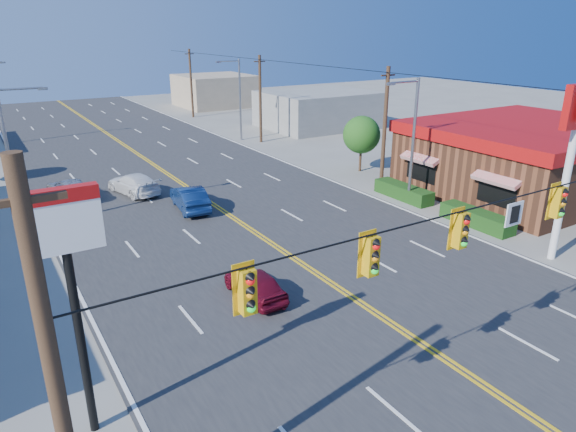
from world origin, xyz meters
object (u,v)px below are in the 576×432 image
kfc (525,157)px  car_blue (190,199)px  car_magenta (255,285)px  kfc_pylon (574,138)px  car_white (134,184)px  pizza_hut_sign (68,265)px  car_silver (70,190)px  signal_span (483,240)px

kfc → car_blue: kfc is taller
car_magenta → car_blue: 12.22m
kfc → kfc_pylon: kfc_pylon is taller
car_magenta → car_white: size_ratio=0.77×
pizza_hut_sign → car_blue: bearing=60.1°
car_white → car_silver: 4.08m
kfc → car_silver: bearing=152.0°
signal_span → car_magenta: (-3.36, 8.25, -4.26)m
signal_span → pizza_hut_sign: (-10.88, 4.00, 0.30)m
car_magenta → car_white: (-0.16, 17.22, 0.07)m
car_white → car_silver: car_white is taller
kfc_pylon → car_blue: size_ratio=1.89×
car_white → car_silver: size_ratio=1.01×
kfc_pylon → signal_span: bearing=-160.2°
signal_span → kfc_pylon: size_ratio=2.86×
kfc → car_blue: (-21.50, 8.32, -1.64)m
signal_span → kfc_pylon: bearing=19.8°
signal_span → car_silver: (-7.44, 26.61, -4.23)m
pizza_hut_sign → car_blue: size_ratio=1.52×
kfc_pylon → pizza_hut_sign: kfc_pylon is taller
car_blue → car_silver: car_blue is taller
car_blue → car_silver: size_ratio=0.95×
signal_span → car_silver: 27.95m
car_silver → car_white: bearing=157.3°
kfc_pylon → car_magenta: size_ratio=2.32×
car_magenta → car_white: bearing=-89.2°
pizza_hut_sign → car_white: pizza_hut_sign is taller
car_silver → car_magenta: bearing=96.1°
kfc → car_white: size_ratio=3.41×
kfc_pylon → pizza_hut_sign: 22.02m
signal_span → car_magenta: 9.87m
kfc_pylon → car_silver: bearing=129.4°
car_white → car_silver: bearing=-29.5°
car_magenta → kfc: bearing=-170.6°
car_magenta → car_blue: size_ratio=0.82×
car_silver → car_blue: bearing=127.0°
kfc_pylon → car_blue: 21.29m
kfc_pylon → car_silver: (-18.56, 22.61, -5.38)m
kfc → kfc_pylon: 12.52m
pizza_hut_sign → kfc_pylon: bearing=0.0°
kfc_pylon → pizza_hut_sign: (-22.00, 0.00, -0.86)m
pizza_hut_sign → kfc: bearing=14.5°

